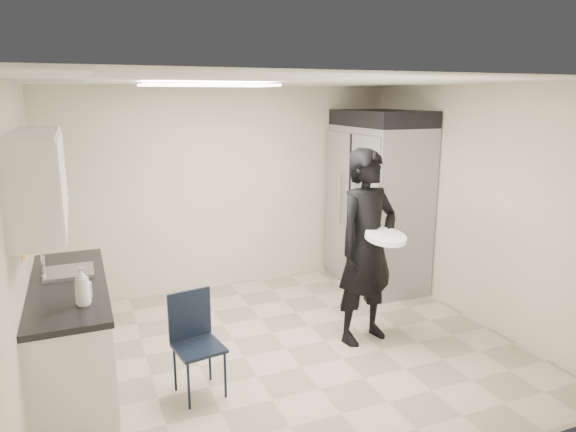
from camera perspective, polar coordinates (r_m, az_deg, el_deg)
name	(u,v)px	position (r m, az deg, el deg)	size (l,w,h in m)	color
floor	(286,349)	(5.32, -0.25, -14.53)	(4.50, 4.50, 0.00)	#B5A58E
ceiling	(285,81)	(4.71, -0.28, 14.74)	(4.50, 4.50, 0.00)	silver
back_wall	(228,189)	(6.71, -6.73, 3.02)	(4.50, 4.50, 0.00)	beige
left_wall	(20,250)	(4.54, -27.65, -3.32)	(4.00, 4.00, 0.00)	beige
right_wall	(473,205)	(6.05, 19.90, 1.20)	(4.00, 4.00, 0.00)	beige
ceiling_panel	(208,85)	(4.90, -8.83, 14.18)	(1.20, 0.60, 0.02)	white
lower_counter	(72,334)	(5.00, -22.89, -12.03)	(0.60, 1.90, 0.86)	silver
countertop	(67,286)	(4.83, -23.37, -7.12)	(0.64, 1.95, 0.05)	black
sink	(70,278)	(5.07, -23.11, -6.33)	(0.42, 0.40, 0.14)	gray
faucet	(43,265)	(5.04, -25.54, -4.90)	(0.02, 0.02, 0.24)	silver
upper_cabinets	(39,178)	(4.62, -25.98, 3.79)	(0.35, 1.80, 0.75)	silver
towel_dispenser	(40,182)	(5.79, -25.82, 3.39)	(0.22, 0.30, 0.35)	black
notice_sticker_left	(23,256)	(4.66, -27.37, -3.93)	(0.00, 0.12, 0.07)	yellow
notice_sticker_right	(26,254)	(4.86, -27.14, -3.73)	(0.00, 0.12, 0.07)	yellow
commercial_fridge	(378,207)	(6.84, 9.97, 0.97)	(0.80, 1.35, 2.10)	gray
fridge_compressor	(382,118)	(6.69, 10.37, 10.64)	(0.80, 1.35, 0.20)	black
folding_chair	(199,348)	(4.48, -9.89, -14.24)	(0.38, 0.38, 0.85)	black
man_tuxedo	(367,247)	(5.22, 8.75, -3.46)	(0.73, 0.48, 1.98)	black
bucket_lid	(386,237)	(5.01, 10.80, -2.30)	(0.40, 0.40, 0.05)	white
soap_bottle_a	(82,286)	(4.24, -21.90, -7.25)	(0.12, 0.12, 0.30)	white
soap_bottle_b	(86,286)	(4.42, -21.49, -7.29)	(0.08, 0.08, 0.17)	#AFAEBA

